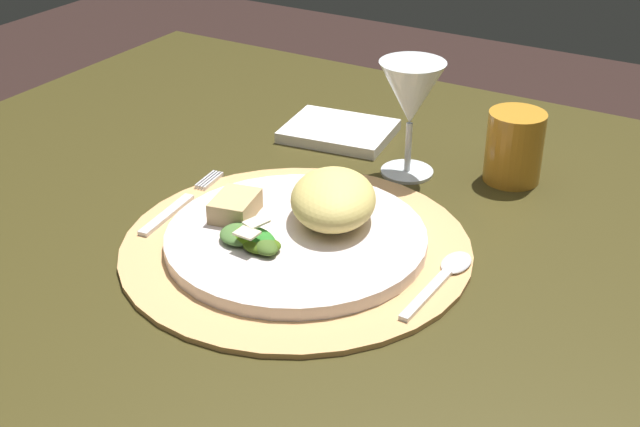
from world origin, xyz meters
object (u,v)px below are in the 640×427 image
(dinner_plate, at_px, (296,238))
(amber_tumbler, at_px, (514,147))
(fork, at_px, (179,205))
(wine_glass, at_px, (411,96))
(napkin, at_px, (339,131))
(spoon, at_px, (447,272))
(dining_table, at_px, (318,330))

(dinner_plate, relative_size, amber_tumbler, 3.15)
(fork, bearing_deg, wine_glass, 50.83)
(napkin, bearing_deg, amber_tumbler, -1.54)
(spoon, bearing_deg, dining_table, 168.67)
(spoon, xyz_separation_m, amber_tumbler, (-0.02, 0.25, 0.04))
(fork, xyz_separation_m, napkin, (0.05, 0.28, -0.00))
(fork, bearing_deg, dining_table, 21.58)
(fork, height_order, wine_glass, wine_glass)
(dining_table, bearing_deg, wine_glass, 78.96)
(wine_glass, bearing_deg, spoon, -54.99)
(dinner_plate, relative_size, fork, 1.68)
(dining_table, xyz_separation_m, wine_glass, (0.03, 0.17, 0.25))
(dinner_plate, relative_size, wine_glass, 1.91)
(dinner_plate, bearing_deg, spoon, 9.80)
(napkin, distance_m, amber_tumbler, 0.25)
(spoon, distance_m, amber_tumbler, 0.25)
(spoon, distance_m, napkin, 0.37)
(spoon, distance_m, wine_glass, 0.26)
(spoon, relative_size, napkin, 0.98)
(fork, xyz_separation_m, spoon, (0.32, 0.03, 0.00))
(fork, distance_m, napkin, 0.29)
(dining_table, distance_m, wine_glass, 0.31)
(dining_table, height_order, fork, fork)
(dinner_plate, xyz_separation_m, spoon, (0.16, 0.03, -0.00))
(napkin, bearing_deg, fork, -100.64)
(dining_table, distance_m, spoon, 0.24)
(fork, height_order, napkin, napkin)
(spoon, xyz_separation_m, wine_glass, (-0.14, 0.20, 0.09))
(spoon, xyz_separation_m, napkin, (-0.27, 0.26, -0.00))
(napkin, distance_m, wine_glass, 0.17)
(fork, relative_size, amber_tumbler, 1.87)
(fork, distance_m, amber_tumbler, 0.41)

